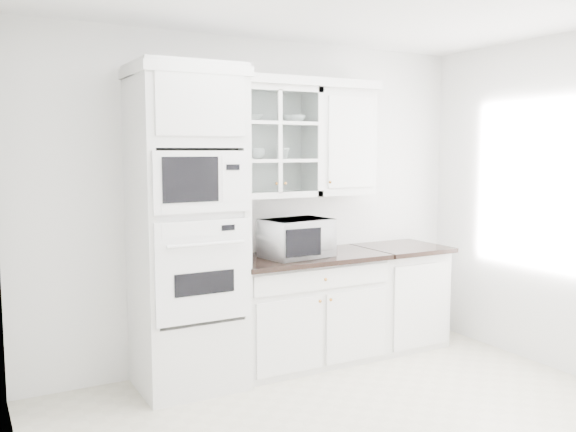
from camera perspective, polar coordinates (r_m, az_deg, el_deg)
room_shell at (r=3.99m, az=5.58°, el=6.09°), size 4.00×3.50×2.70m
oven_column at (r=4.57m, az=-9.40°, el=-1.24°), size 0.76×0.68×2.40m
base_cabinet_run at (r=5.17m, az=1.59°, el=-8.63°), size 1.32×0.67×0.92m
extra_base_cabinet at (r=5.73m, az=10.33°, el=-7.26°), size 0.72×0.67×0.92m
upper_cabinet_glass at (r=5.00m, az=-1.66°, el=6.94°), size 0.80×0.33×0.90m
upper_cabinet_solid at (r=5.34m, az=4.85°, el=6.87°), size 0.55×0.33×0.90m
crown_molding at (r=4.96m, az=-2.64°, el=12.56°), size 2.14×0.38×0.07m
countertop_microwave at (r=4.95m, az=0.72°, el=-2.05°), size 0.59×0.52×0.31m
bowl_a at (r=4.92m, az=-3.72°, el=9.13°), size 0.26×0.26×0.06m
bowl_b at (r=5.09m, az=0.53°, el=9.07°), size 0.23×0.23×0.06m
cup_a at (r=4.94m, az=-2.87°, el=5.84°), size 0.13×0.13×0.09m
cup_b at (r=5.04m, az=-0.47°, el=5.88°), size 0.13×0.13×0.09m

